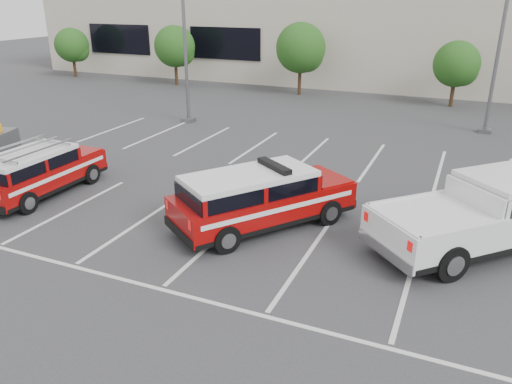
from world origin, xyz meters
TOP-DOWN VIEW (x-y plane):
  - ground at (0.00, 0.00)m, footprint 120.00×120.00m
  - stall_markings at (0.00, 4.50)m, footprint 23.00×15.00m
  - convention_building at (0.18, 31.86)m, footprint 60.00×16.99m
  - tree_far_left at (-24.91, 22.05)m, footprint 2.77×2.77m
  - tree_left at (-14.91, 22.05)m, footprint 3.07×3.07m
  - tree_mid_left at (-4.91, 22.05)m, footprint 3.37×3.37m
  - tree_mid_right at (5.09, 22.05)m, footprint 2.77×2.77m
  - light_pole_left at (-8.00, 12.00)m, footprint 0.90×0.60m
  - light_pole_mid at (7.00, 16.00)m, footprint 0.90×0.60m
  - fire_chief_suv at (0.83, 1.33)m, footprint 4.84×5.63m
  - white_pickup at (7.07, 2.64)m, footprint 6.25×6.29m
  - ladder_suv at (-7.26, 0.63)m, footprint 1.86×4.69m

SIDE VIEW (x-z plane):
  - ground at x=0.00m, z-range 0.00..0.00m
  - stall_markings at x=0.00m, z-range 0.00..0.01m
  - ladder_suv at x=-7.26m, z-range -0.18..1.66m
  - fire_chief_suv at x=0.83m, z-range -0.18..1.76m
  - white_pickup at x=7.07m, z-range -0.21..1.82m
  - tree_far_left at x=-24.91m, z-range 0.51..4.50m
  - tree_mid_right at x=5.09m, z-range 0.51..4.50m
  - tree_left at x=-14.91m, z-range 0.56..4.98m
  - tree_mid_left at x=-4.91m, z-range 0.62..5.46m
  - convention_building at x=0.18m, z-range -1.88..11.32m
  - light_pole_left at x=-8.00m, z-range 0.07..10.31m
  - light_pole_mid at x=7.00m, z-range 0.07..10.31m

